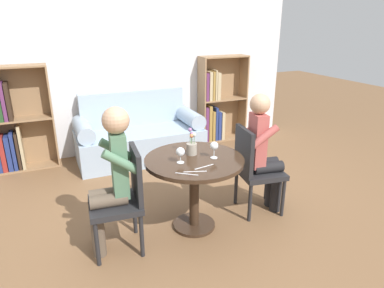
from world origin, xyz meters
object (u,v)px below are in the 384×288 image
(couch, at_px, (139,137))
(chair_right, at_px, (254,167))
(flower_vase, at_px, (192,146))
(person_left, at_px, (111,177))
(wine_glass_right, at_px, (214,146))
(chair_left, at_px, (123,196))
(bookshelf_left, at_px, (13,123))
(bookshelf_right, at_px, (216,104))
(person_right, at_px, (264,152))
(wine_glass_left, at_px, (180,152))

(couch, bearing_deg, chair_right, -70.61)
(flower_vase, bearing_deg, person_left, -170.24)
(wine_glass_right, bearing_deg, chair_left, 178.91)
(bookshelf_left, distance_m, person_left, 2.36)
(bookshelf_right, height_order, chair_left, bookshelf_right)
(bookshelf_right, relative_size, person_left, 1.07)
(person_left, distance_m, wine_glass_right, 0.93)
(person_right, bearing_deg, bookshelf_right, -7.00)
(bookshelf_right, bearing_deg, chair_right, -107.86)
(chair_right, relative_size, flower_vase, 3.63)
(person_left, height_order, person_right, person_left)
(bookshelf_right, xyz_separation_m, wine_glass_left, (-1.51, -2.22, 0.21))
(person_right, height_order, wine_glass_right, person_right)
(bookshelf_left, height_order, flower_vase, bookshelf_left)
(wine_glass_left, xyz_separation_m, wine_glass_right, (0.31, -0.02, 0.01))
(couch, xyz_separation_m, person_left, (-0.75, -1.95, 0.37))
(bookshelf_right, distance_m, chair_left, 3.01)
(couch, bearing_deg, person_left, -111.07)
(bookshelf_left, relative_size, wine_glass_left, 9.66)
(couch, height_order, wine_glass_left, couch)
(bookshelf_left, bearing_deg, wine_glass_left, -57.41)
(wine_glass_right, height_order, flower_vase, flower_vase)
(wine_glass_left, height_order, wine_glass_right, wine_glass_right)
(bookshelf_left, relative_size, wine_glass_right, 8.80)
(couch, distance_m, wine_glass_left, 2.02)
(couch, height_order, bookshelf_right, bookshelf_right)
(bookshelf_right, bearing_deg, wine_glass_left, -124.16)
(chair_left, bearing_deg, chair_right, 98.45)
(bookshelf_left, relative_size, chair_left, 1.50)
(bookshelf_right, height_order, flower_vase, bookshelf_right)
(chair_left, bearing_deg, bookshelf_right, 143.10)
(bookshelf_left, distance_m, flower_vase, 2.62)
(couch, distance_m, person_left, 2.12)
(bookshelf_left, height_order, chair_right, bookshelf_left)
(bookshelf_right, relative_size, chair_left, 1.50)
(person_left, bearing_deg, wine_glass_right, 93.54)
(bookshelf_left, relative_size, person_left, 1.07)
(chair_left, xyz_separation_m, flower_vase, (0.68, 0.15, 0.29))
(chair_left, relative_size, person_right, 0.73)
(chair_right, relative_size, wine_glass_left, 6.46)
(bookshelf_left, relative_size, person_right, 1.10)
(bookshelf_left, xyz_separation_m, wine_glass_right, (1.73, -2.24, 0.19))
(chair_left, xyz_separation_m, wine_glass_right, (0.83, -0.02, 0.32))
(bookshelf_right, height_order, wine_glass_left, bookshelf_right)
(bookshelf_left, distance_m, chair_right, 3.10)
(bookshelf_left, xyz_separation_m, person_left, (0.82, -2.21, 0.06))
(chair_right, distance_m, wine_glass_right, 0.60)
(couch, height_order, person_left, person_left)
(person_right, bearing_deg, chair_left, 100.49)
(chair_left, bearing_deg, couch, 166.67)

